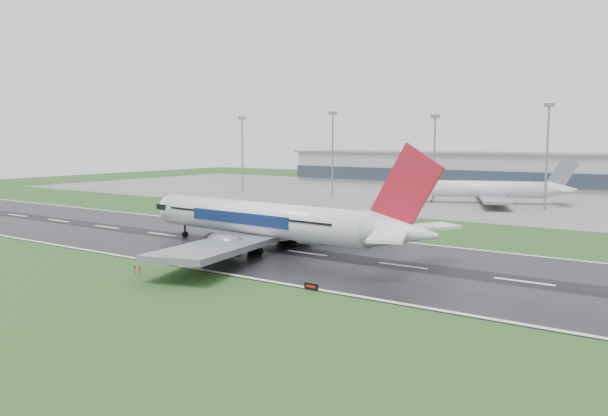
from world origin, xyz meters
The scene contains 11 objects.
ground centered at (0.00, 0.00, 0.00)m, with size 520.00×520.00×0.00m, color #20471A.
runway centered at (0.00, 0.00, 0.05)m, with size 400.00×45.00×0.10m, color black.
apron centered at (0.00, 125.00, 0.04)m, with size 400.00×130.00×0.08m, color slate.
terminal centered at (0.00, 185.00, 7.50)m, with size 240.00×36.00×15.00m, color #91949C.
main_airliner centered at (-6.13, -1.48, 10.09)m, with size 67.68×64.45×19.98m, color white, non-canonical shape.
parked_airliner centered at (0.68, 108.21, 7.91)m, with size 53.46×49.77×15.67m, color silver, non-canonical shape.
runway_sign centered at (16.21, -22.49, 0.52)m, with size 2.30×0.26×1.04m, color black, non-canonical shape.
floodmast_0 centered at (-101.49, 100.00, 14.97)m, with size 0.64×0.64×29.94m, color gray.
floodmast_1 centered at (-56.81, 100.00, 15.43)m, with size 0.64×0.64×30.87m, color gray.
floodmast_2 centered at (-16.08, 100.00, 14.36)m, with size 0.64×0.64×28.72m, color gray.
floodmast_3 centered at (20.18, 100.00, 15.63)m, with size 0.64×0.64×31.26m, color gray.
Camera 1 is at (62.84, -91.63, 21.45)m, focal length 35.19 mm.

